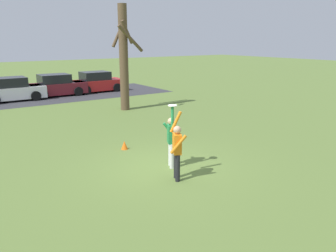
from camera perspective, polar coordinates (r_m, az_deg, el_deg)
ground_plane at (r=11.17m, az=-0.69°, el=-6.91°), size 120.00×120.00×0.00m
person_catcher at (r=10.87m, az=0.54°, el=-2.04°), size 0.51×0.59×2.08m
person_defender at (r=9.88m, az=1.53°, el=-3.76°), size 0.60×0.65×2.04m
frisbee_disc at (r=10.39m, az=0.76°, el=3.49°), size 0.28×0.28×0.02m
parked_car_white at (r=25.27m, az=-24.86°, el=5.51°), size 4.11×2.06×1.59m
parked_car_maroon at (r=26.33m, az=-18.32°, el=6.42°), size 4.11×2.06×1.59m
parked_car_red at (r=27.63m, az=-11.93°, el=7.18°), size 4.11×2.06×1.59m
parking_strip at (r=25.66m, az=-25.10°, el=3.96°), size 23.06×6.40×0.01m
bare_tree_tall at (r=19.91m, az=-7.45°, el=11.60°), size 1.63×1.44×5.99m
field_cone_orange at (r=12.96m, az=-7.36°, el=-3.22°), size 0.26×0.26×0.32m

